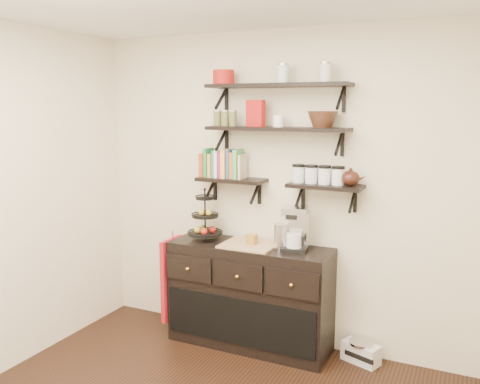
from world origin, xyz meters
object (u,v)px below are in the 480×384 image
(fruit_stand, at_px, (206,223))
(coffee_maker, at_px, (296,229))
(radio, at_px, (361,352))
(sideboard, at_px, (250,295))

(fruit_stand, xyz_separation_m, coffee_maker, (0.83, 0.02, 0.02))
(fruit_stand, height_order, radio, fruit_stand)
(coffee_maker, bearing_deg, radio, -0.29)
(sideboard, height_order, coffee_maker, coffee_maker)
(sideboard, distance_m, coffee_maker, 0.74)
(radio, bearing_deg, sideboard, -154.03)
(sideboard, bearing_deg, coffee_maker, 3.57)
(coffee_maker, distance_m, radio, 1.13)
(sideboard, relative_size, fruit_stand, 3.16)
(radio, bearing_deg, coffee_maker, -152.25)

